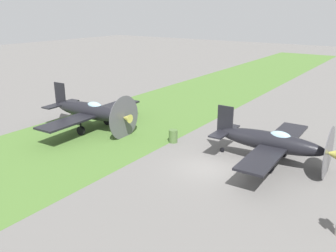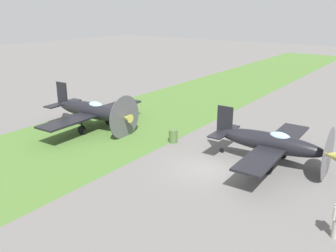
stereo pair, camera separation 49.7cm
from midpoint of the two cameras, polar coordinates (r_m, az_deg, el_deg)
name	(u,v)px [view 2 (the right image)]	position (r m, az deg, el deg)	size (l,w,h in m)	color
ground_plane	(208,168)	(20.98, 7.17, -6.69)	(160.00, 160.00, 0.00)	#605E5B
grass_verge	(94,135)	(26.61, -11.33, -1.40)	(120.00, 11.00, 0.01)	#476B2D
airplane_lead	(272,143)	(21.73, 16.94, -2.59)	(9.06, 7.20, 3.24)	black
airplane_wingman	(92,111)	(27.65, -11.65, 2.44)	(9.59, 7.60, 3.42)	black
fuel_drum	(173,136)	(24.52, 1.42, -1.64)	(0.60, 0.60, 0.90)	#476633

